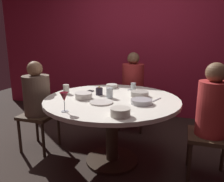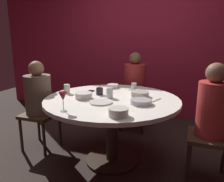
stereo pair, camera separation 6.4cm
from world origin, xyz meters
The scene contains 20 objects.
ground_plane centered at (0.00, 0.00, 0.00)m, with size 8.00×8.00×0.00m, color #2D231E.
back_wall centered at (0.00, 1.82, 1.30)m, with size 6.00×0.10×2.60m, color maroon.
dining_table centered at (0.00, 0.00, 0.62)m, with size 1.46×1.46×0.75m.
seated_diner_left centered at (-0.97, 0.00, 0.70)m, with size 0.40×0.40×1.13m.
seated_diner_back centered at (0.00, 1.02, 0.73)m, with size 0.40×0.40×1.19m.
seated_diner_right centered at (1.01, 0.00, 0.72)m, with size 0.40×0.40×1.18m.
candle_holder centered at (-0.19, 0.09, 0.80)m, with size 0.08×0.08×0.10m.
wine_glass centered at (-0.26, -0.56, 0.88)m, with size 0.08×0.08×0.18m.
dinner_plate centered at (-0.05, -0.21, 0.76)m, with size 0.24×0.24×0.01m, color silver.
cell_phone centered at (-0.36, 0.18, 0.76)m, with size 0.07×0.14×0.01m, color black.
bowl_serving_large centered at (0.34, -0.11, 0.78)m, with size 0.21×0.21×0.05m, color #B7B7BC.
bowl_salad_center centered at (-0.17, 0.49, 0.78)m, with size 0.14×0.14×0.05m, color silver.
bowl_small_white centered at (0.24, -0.52, 0.79)m, with size 0.17×0.17×0.07m, color beige.
bowl_sauce_side centered at (-0.29, -0.11, 0.79)m, with size 0.19×0.19×0.06m, color silver.
bowl_rice_portion centered at (0.27, 0.17, 0.78)m, with size 0.20×0.20×0.06m, color #B2ADA3.
cup_near_candle centered at (-0.58, 0.03, 0.81)m, with size 0.07×0.07×0.11m, color beige.
cup_by_left_diner centered at (0.16, 0.32, 0.81)m, with size 0.06×0.06×0.12m, color silver.
cup_by_right_diner centered at (-0.03, 0.01, 0.81)m, with size 0.07×0.07×0.11m, color silver.
fork_near_plate centered at (0.47, 0.08, 0.76)m, with size 0.02×0.18×0.01m, color #B7B7BC.
knife_near_plate centered at (0.10, 0.51, 0.76)m, with size 0.02×0.18×0.01m, color #B7B7BC.
Camera 2 is at (0.78, -2.19, 1.39)m, focal length 35.53 mm.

